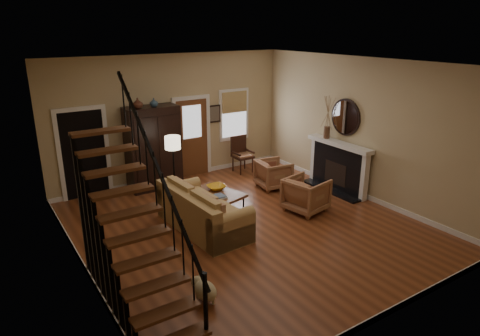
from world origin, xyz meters
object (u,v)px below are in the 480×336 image
armchair_right (273,174)px  floor_lamp (174,169)px  armoire (153,148)px  sofa (203,210)px  side_chair (243,155)px  coffee_table (218,201)px  armchair_left (306,195)px

armchair_right → floor_lamp: floor_lamp is taller
floor_lamp → armoire: bearing=93.2°
armoire → sofa: (-0.08, -2.73, -0.63)m
armchair_right → side_chair: size_ratio=0.77×
armchair_right → side_chair: side_chair is taller
sofa → side_chair: size_ratio=2.19×
coffee_table → armchair_right: 2.00m
sofa → armoire: bearing=85.1°
armoire → side_chair: (2.55, -0.20, -0.54)m
armchair_right → floor_lamp: size_ratio=0.50×
armoire → armchair_left: size_ratio=2.47×
sofa → armchair_right: 2.84m
coffee_table → armchair_left: (1.66, -1.06, 0.16)m
sofa → side_chair: bearing=40.8°
side_chair → armoire: bearing=175.5°
armoire → sofa: 2.81m
sofa → floor_lamp: size_ratio=1.42×
armoire → floor_lamp: 1.10m
floor_lamp → coffee_table: bearing=-63.3°
sofa → armchair_left: (2.34, -0.47, -0.03)m
sofa → floor_lamp: (0.14, 1.67, 0.37)m
armchair_right → armoire: bearing=64.9°
sofa → armchair_left: 2.39m
armchair_left → coffee_table: bearing=45.8°
coffee_table → armoire: bearing=105.7°
coffee_table → floor_lamp: floor_lamp is taller
armchair_right → armchair_left: bearing=177.7°
sofa → side_chair: 3.66m
armoire → coffee_table: armoire is taller
coffee_table → armchair_right: armchair_right is taller
sofa → floor_lamp: 1.71m
coffee_table → side_chair: bearing=45.0°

